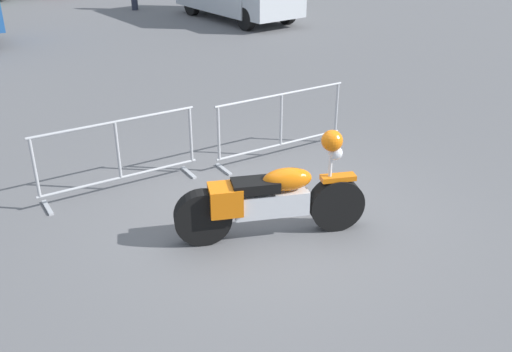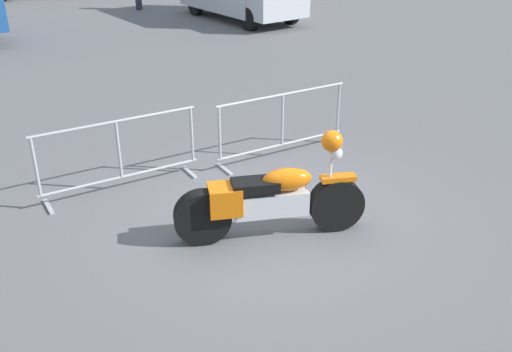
{
  "view_description": "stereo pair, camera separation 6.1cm",
  "coord_description": "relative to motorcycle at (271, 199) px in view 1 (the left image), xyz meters",
  "views": [
    {
      "loc": [
        -3.27,
        -5.67,
        3.81
      ],
      "look_at": [
        -0.27,
        0.07,
        0.65
      ],
      "focal_mm": 40.0,
      "sensor_mm": 36.0,
      "label": 1
    },
    {
      "loc": [
        -3.21,
        -5.7,
        3.81
      ],
      "look_at": [
        -0.27,
        0.07,
        0.65
      ],
      "focal_mm": 40.0,
      "sensor_mm": 36.0,
      "label": 2
    }
  ],
  "objects": [
    {
      "name": "crowd_barrier_near",
      "position": [
        -1.32,
        2.07,
        0.04
      ],
      "size": [
        2.36,
        0.59,
        1.07
      ],
      "rotation": [
        0.0,
        0.0,
        0.07
      ],
      "color": "#9EA0A5",
      "rests_on": "ground"
    },
    {
      "name": "ground_plane",
      "position": [
        0.27,
        0.33,
        -0.51
      ],
      "size": [
        120.0,
        120.0,
        0.0
      ],
      "primitive_type": "plane",
      "color": "#5B5B5E"
    },
    {
      "name": "motorcycle",
      "position": [
        0.0,
        0.0,
        0.0
      ],
      "size": [
        2.35,
        0.85,
        1.35
      ],
      "rotation": [
        0.0,
        0.0,
        -0.28
      ],
      "color": "black",
      "rests_on": "ground"
    },
    {
      "name": "crowd_barrier_far",
      "position": [
        1.32,
        2.07,
        0.04
      ],
      "size": [
        2.36,
        0.59,
        1.07
      ],
      "rotation": [
        0.0,
        0.0,
        0.07
      ],
      "color": "#9EA0A5",
      "rests_on": "ground"
    }
  ]
}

